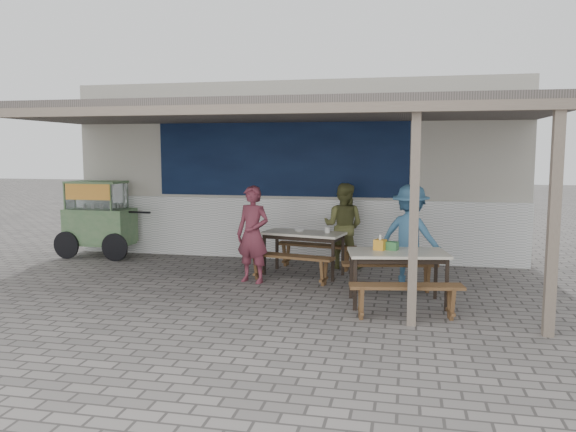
# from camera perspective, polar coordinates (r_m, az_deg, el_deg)

# --- Properties ---
(ground) EXTENTS (60.00, 60.00, 0.00)m
(ground) POSITION_cam_1_polar(r_m,az_deg,el_deg) (8.40, -4.05, -8.14)
(ground) COLOR slate
(ground) RESTS_ON ground
(back_wall) EXTENTS (9.00, 1.28, 3.50)m
(back_wall) POSITION_cam_1_polar(r_m,az_deg,el_deg) (11.61, 0.77, 4.58)
(back_wall) COLOR #B9B5A6
(back_wall) RESTS_ON ground
(warung_roof) EXTENTS (9.00, 4.21, 2.81)m
(warung_roof) POSITION_cam_1_polar(r_m,az_deg,el_deg) (9.00, -2.49, 10.30)
(warung_roof) COLOR #58504B
(warung_roof) RESTS_ON ground
(table_left) EXTENTS (1.47, 0.91, 0.75)m
(table_left) POSITION_cam_1_polar(r_m,az_deg,el_deg) (9.65, 1.59, -2.13)
(table_left) COLOR beige
(table_left) RESTS_ON ground
(bench_left_street) EXTENTS (1.50, 0.57, 0.45)m
(bench_left_street) POSITION_cam_1_polar(r_m,az_deg,el_deg) (9.18, 0.21, -4.68)
(bench_left_street) COLOR brown
(bench_left_street) RESTS_ON ground
(bench_left_wall) EXTENTS (1.50, 0.57, 0.45)m
(bench_left_wall) POSITION_cam_1_polar(r_m,az_deg,el_deg) (10.25, 2.82, -3.49)
(bench_left_wall) COLOR brown
(bench_left_wall) RESTS_ON ground
(table_right) EXTENTS (1.45, 0.98, 0.75)m
(table_right) POSITION_cam_1_polar(r_m,az_deg,el_deg) (7.96, 11.07, -4.12)
(table_right) COLOR beige
(table_right) RESTS_ON ground
(bench_right_street) EXTENTS (1.47, 0.53, 0.45)m
(bench_right_street) POSITION_cam_1_polar(r_m,az_deg,el_deg) (7.35, 11.90, -7.71)
(bench_right_street) COLOR brown
(bench_right_street) RESTS_ON ground
(bench_right_wall) EXTENTS (1.47, 0.53, 0.45)m
(bench_right_wall) POSITION_cam_1_polar(r_m,az_deg,el_deg) (8.70, 10.26, -5.43)
(bench_right_wall) COLOR brown
(bench_right_wall) RESTS_ON ground
(vendor_cart) EXTENTS (1.95, 0.78, 1.53)m
(vendor_cart) POSITION_cam_1_polar(r_m,az_deg,el_deg) (11.94, -18.68, 0.01)
(vendor_cart) COLOR #6D875A
(vendor_cart) RESTS_ON ground
(patron_street_side) EXTENTS (0.66, 0.52, 1.58)m
(patron_street_side) POSITION_cam_1_polar(r_m,az_deg,el_deg) (9.13, -3.60, -1.87)
(patron_street_side) COLOR brown
(patron_street_side) RESTS_ON ground
(patron_wall_side) EXTENTS (0.86, 0.72, 1.56)m
(patron_wall_side) POSITION_cam_1_polar(r_m,az_deg,el_deg) (10.28, 5.65, -1.00)
(patron_wall_side) COLOR brown
(patron_wall_side) RESTS_ON ground
(patron_right_table) EXTENTS (1.20, 0.97, 1.62)m
(patron_right_table) POSITION_cam_1_polar(r_m,az_deg,el_deg) (9.00, 12.33, -2.02)
(patron_right_table) COLOR teal
(patron_right_table) RESTS_ON ground
(tissue_box) EXTENTS (0.19, 0.19, 0.15)m
(tissue_box) POSITION_cam_1_polar(r_m,az_deg,el_deg) (8.02, 9.34, -2.90)
(tissue_box) COLOR orange
(tissue_box) RESTS_ON table_right
(donation_box) EXTENTS (0.21, 0.17, 0.12)m
(donation_box) POSITION_cam_1_polar(r_m,az_deg,el_deg) (8.04, 10.46, -2.99)
(donation_box) COLOR #34753F
(donation_box) RESTS_ON table_right
(condiment_jar) EXTENTS (0.08, 0.08, 0.09)m
(condiment_jar) POSITION_cam_1_polar(r_m,az_deg,el_deg) (9.58, 4.02, -1.43)
(condiment_jar) COLOR silver
(condiment_jar) RESTS_ON table_left
(condiment_bowl) EXTENTS (0.23, 0.23, 0.05)m
(condiment_bowl) POSITION_cam_1_polar(r_m,az_deg,el_deg) (9.71, 1.16, -1.45)
(condiment_bowl) COLOR silver
(condiment_bowl) RESTS_ON table_left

